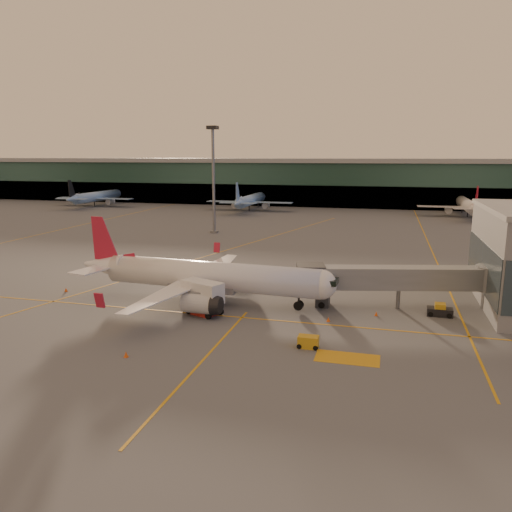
% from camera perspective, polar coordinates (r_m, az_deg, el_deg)
% --- Properties ---
extents(ground, '(600.00, 600.00, 0.00)m').
position_cam_1_polar(ground, '(56.35, -8.00, -8.12)').
color(ground, '#4C4F54').
rests_on(ground, ground).
extents(taxi_markings, '(100.12, 173.00, 0.01)m').
position_cam_1_polar(taxi_markings, '(99.30, -2.02, 0.55)').
color(taxi_markings, orange).
rests_on(taxi_markings, ground).
extents(terminal, '(400.00, 20.00, 17.60)m').
position_cam_1_polar(terminal, '(192.05, 8.60, 8.33)').
color(terminal, '#19382D').
rests_on(terminal, ground).
extents(mast_west_near, '(2.40, 2.40, 25.60)m').
position_cam_1_polar(mast_west_near, '(121.98, -4.90, 9.57)').
color(mast_west_near, slate).
rests_on(mast_west_near, ground).
extents(distant_aircraft_row, '(225.00, 34.00, 13.00)m').
position_cam_1_polar(distant_aircraft_row, '(183.75, -9.32, 5.43)').
color(distant_aircraft_row, '#7EA4D3').
rests_on(distant_aircraft_row, ground).
extents(main_airplane, '(35.26, 31.76, 10.64)m').
position_cam_1_polar(main_airplane, '(64.49, -6.08, -2.35)').
color(main_airplane, white).
rests_on(main_airplane, ground).
extents(jet_bridge, '(26.16, 8.95, 5.45)m').
position_cam_1_polar(jet_bridge, '(64.46, 17.19, -2.59)').
color(jet_bridge, slate).
rests_on(jet_bridge, ground).
extents(catering_truck, '(5.65, 4.08, 4.03)m').
position_cam_1_polar(catering_truck, '(60.14, -6.09, -4.52)').
color(catering_truck, '#A62017').
rests_on(catering_truck, ground).
extents(gpu_cart, '(2.12, 1.24, 1.21)m').
position_cam_1_polar(gpu_cart, '(50.40, 5.99, -9.75)').
color(gpu_cart, '#BE8E17').
rests_on(gpu_cart, ground).
extents(pushback_tug, '(3.00, 1.72, 1.51)m').
position_cam_1_polar(pushback_tug, '(63.50, 20.27, -5.90)').
color(pushback_tug, black).
rests_on(pushback_tug, ground).
extents(cone_nose, '(0.40, 0.40, 0.50)m').
position_cam_1_polar(cone_nose, '(61.44, 13.58, -6.43)').
color(cone_nose, '#E34F0B').
rests_on(cone_nose, ground).
extents(cone_tail, '(0.44, 0.44, 0.56)m').
position_cam_1_polar(cone_tail, '(74.96, -20.89, -3.61)').
color(cone_tail, '#E34F0B').
rests_on(cone_tail, ground).
extents(cone_wing_right, '(0.44, 0.44, 0.56)m').
position_cam_1_polar(cone_wing_right, '(49.62, -14.64, -10.83)').
color(cone_wing_right, '#E34F0B').
rests_on(cone_wing_right, ground).
extents(cone_wing_left, '(0.50, 0.50, 0.63)m').
position_cam_1_polar(cone_wing_left, '(80.00, -1.91, -1.91)').
color(cone_wing_left, '#E34F0B').
rests_on(cone_wing_left, ground).
extents(cone_fwd, '(0.42, 0.42, 0.53)m').
position_cam_1_polar(cone_fwd, '(58.33, 8.27, -7.18)').
color(cone_fwd, '#E34F0B').
rests_on(cone_fwd, ground).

